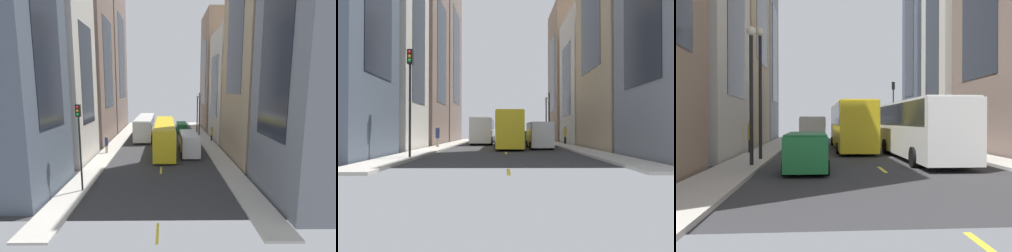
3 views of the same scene
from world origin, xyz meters
The scene contains 23 objects.
ground_plane centered at (0.00, 0.00, 0.00)m, with size 39.39×39.39×0.00m, color #333335.
sidewalk_west centered at (-6.64, 0.00, 0.07)m, with size 2.11×44.00×0.15m, color #B2ADA3.
sidewalk_east centered at (6.64, 0.00, 0.07)m, with size 2.11×44.00×0.15m, color #B2ADA3.
lane_stripe_0 centered at (0.00, -21.00, 0.01)m, with size 0.16×2.00×0.01m, color yellow.
lane_stripe_1 centered at (0.00, -10.50, 0.01)m, with size 0.16×2.00×0.01m, color yellow.
lane_stripe_2 centered at (0.00, 0.00, 0.01)m, with size 0.16×2.00×0.01m, color yellow.
lane_stripe_3 centered at (0.00, 10.50, 0.01)m, with size 0.16×2.00×0.01m, color yellow.
lane_stripe_4 centered at (0.00, 21.00, 0.01)m, with size 0.16×2.00×0.01m, color yellow.
building_west_1 centered at (-11.53, -6.94, 9.35)m, with size 7.34×7.12×18.71m.
building_west_2 centered at (-11.94, 3.06, 11.43)m, with size 8.16×9.74×22.85m.
building_west_3 centered at (-11.92, 14.74, 13.74)m, with size 8.13×11.94×27.48m.
building_east_1 centered at (11.64, -6.38, 16.37)m, with size 7.57×10.65×32.73m.
building_east_2 centered at (11.54, 4.06, 8.21)m, with size 7.36×8.86×16.41m.
building_east_3 centered at (12.17, 14.80, 10.96)m, with size 8.64×9.26×21.91m.
city_bus_white centered at (-2.91, 6.18, 2.01)m, with size 2.80×11.89×3.35m.
streetcar_yellow centered at (0.34, -2.15, 2.13)m, with size 2.70×14.12×3.59m.
delivery_van_white centered at (3.34, -4.50, 1.51)m, with size 2.25×5.92×2.58m.
car_green_0 centered at (3.44, 10.58, 1.00)m, with size 1.96×4.71×1.69m.
pedestrian_waiting_curb centered at (7.39, 2.40, 1.27)m, with size 0.36×0.36×2.12m.
pedestrian_crossing_mid centered at (-6.76, -4.38, 1.26)m, with size 0.40×0.40×2.11m.
traffic_light_near_corner centered at (-5.99, -15.51, 4.71)m, with size 0.32×0.44×6.65m.
streetlamp_near centered at (6.09, 6.65, 4.53)m, with size 0.44×0.44×7.17m.
streetlamp_far centered at (6.09, 9.43, 4.20)m, with size 0.44×0.44×6.56m.
Camera 1 is at (0.46, -33.44, 7.99)m, focal length 26.03 mm.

